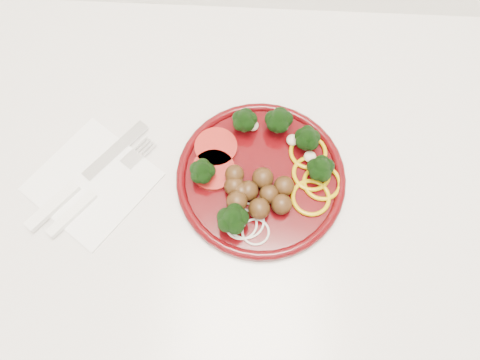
{
  "coord_description": "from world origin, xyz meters",
  "views": [
    {
      "loc": [
        0.03,
        1.4,
        1.54
      ],
      "look_at": [
        0.02,
        1.66,
        0.92
      ],
      "focal_mm": 35.0,
      "sensor_mm": 36.0,
      "label": 1
    }
  ],
  "objects_px": {
    "napkin": "(92,182)",
    "fork": "(85,202)",
    "plate": "(262,174)",
    "knife": "(73,188)"
  },
  "relations": [
    {
      "from": "knife",
      "to": "plate",
      "type": "bearing_deg",
      "value": -44.86
    },
    {
      "from": "plate",
      "to": "knife",
      "type": "relative_size",
      "value": 1.33
    },
    {
      "from": "napkin",
      "to": "knife",
      "type": "relative_size",
      "value": 0.82
    },
    {
      "from": "plate",
      "to": "napkin",
      "type": "distance_m",
      "value": 0.25
    },
    {
      "from": "napkin",
      "to": "fork",
      "type": "height_order",
      "value": "fork"
    },
    {
      "from": "plate",
      "to": "knife",
      "type": "distance_m",
      "value": 0.28
    },
    {
      "from": "plate",
      "to": "fork",
      "type": "height_order",
      "value": "plate"
    },
    {
      "from": "napkin",
      "to": "fork",
      "type": "xyz_separation_m",
      "value": [
        -0.0,
        -0.03,
        0.01
      ]
    },
    {
      "from": "plate",
      "to": "fork",
      "type": "relative_size",
      "value": 1.49
    },
    {
      "from": "napkin",
      "to": "fork",
      "type": "distance_m",
      "value": 0.03
    }
  ]
}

